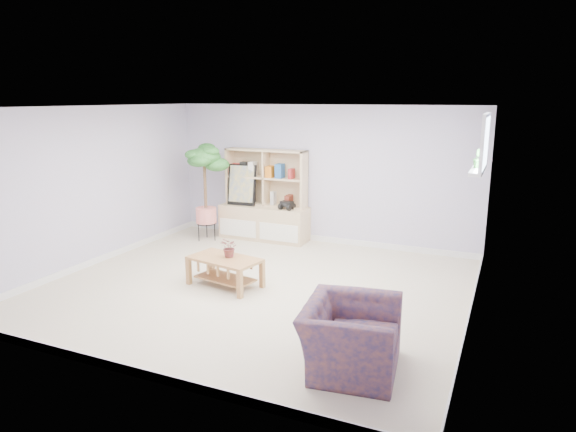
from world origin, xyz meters
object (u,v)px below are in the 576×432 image
at_px(floor_tree, 205,193).
at_px(armchair, 351,332).
at_px(storage_unit, 264,195).
at_px(coffee_table, 225,272).

height_order(floor_tree, armchair, floor_tree).
bearing_deg(storage_unit, armchair, -53.68).
xyz_separation_m(storage_unit, armchair, (2.78, -3.78, -0.44)).
bearing_deg(armchair, coffee_table, 50.02).
bearing_deg(armchair, floor_tree, 41.05).
xyz_separation_m(coffee_table, armchair, (2.21, -1.42, 0.17)).
bearing_deg(floor_tree, armchair, -41.76).
bearing_deg(coffee_table, floor_tree, 139.27).
bearing_deg(coffee_table, storage_unit, 114.45).
distance_m(coffee_table, floor_tree, 2.50).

